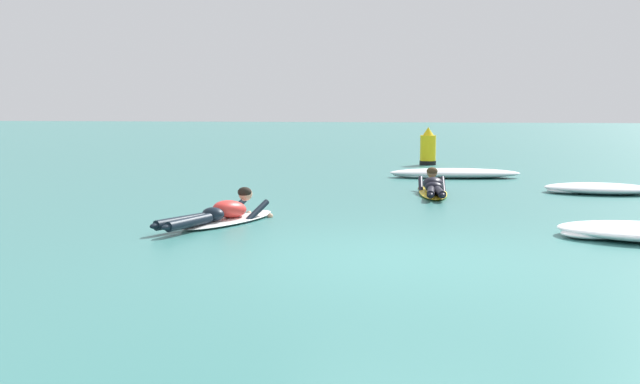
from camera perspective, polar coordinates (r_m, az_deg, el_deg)
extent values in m
plane|color=#387A75|center=(18.25, 7.94, 1.26)|extent=(120.00, 120.00, 0.00)
ellipsoid|color=white|center=(10.87, -7.17, -2.21)|extent=(1.26, 2.01, 0.07)
ellipsoid|color=white|center=(11.59, -4.33, -1.57)|extent=(0.27, 0.26, 0.06)
ellipsoid|color=red|center=(10.88, -7.02, -1.32)|extent=(0.62, 0.75, 0.34)
ellipsoid|color=black|center=(10.60, -8.30, -1.72)|extent=(0.42, 0.39, 0.20)
cylinder|color=black|center=(10.21, -10.78, -2.25)|extent=(0.51, 0.86, 0.14)
ellipsoid|color=black|center=(9.91, -12.60, -2.57)|extent=(0.18, 0.24, 0.08)
cylinder|color=black|center=(10.11, -10.11, -2.33)|extent=(0.42, 0.88, 0.14)
ellipsoid|color=black|center=(9.77, -11.72, -2.68)|extent=(0.18, 0.24, 0.08)
cylinder|color=black|center=(11.31, -6.75, -1.42)|extent=(0.31, 0.59, 0.35)
sphere|color=tan|center=(11.63, -5.54, -1.68)|extent=(0.09, 0.09, 0.09)
cylinder|color=black|center=(11.03, -5.02, -1.61)|extent=(0.31, 0.59, 0.35)
sphere|color=tan|center=(11.34, -3.89, -1.88)|extent=(0.09, 0.09, 0.09)
sphere|color=tan|center=(11.16, -5.80, -0.16)|extent=(0.21, 0.21, 0.21)
ellipsoid|color=black|center=(11.14, -5.87, -0.01)|extent=(0.28, 0.27, 0.16)
ellipsoid|color=yellow|center=(14.49, 8.75, -0.01)|extent=(0.68, 2.41, 0.07)
ellipsoid|color=yellow|center=(15.62, 8.54, 0.51)|extent=(0.20, 0.21, 0.06)
ellipsoid|color=black|center=(14.52, 8.75, 0.66)|extent=(0.44, 0.63, 0.34)
ellipsoid|color=black|center=(14.17, 8.82, 0.38)|extent=(0.36, 0.30, 0.20)
cylinder|color=black|center=(13.62, 8.60, 0.01)|extent=(0.14, 0.81, 0.14)
ellipsoid|color=black|center=(13.21, 8.58, -0.19)|extent=(0.11, 0.23, 0.08)
cylinder|color=black|center=(13.62, 9.27, 0.00)|extent=(0.24, 0.82, 0.14)
ellipsoid|color=black|center=(13.22, 9.48, -0.21)|extent=(0.11, 0.23, 0.08)
cylinder|color=black|center=(14.86, 7.83, 0.50)|extent=(0.13, 0.61, 0.35)
sphere|color=#8C6647|center=(15.26, 7.77, 0.28)|extent=(0.09, 0.09, 0.09)
cylinder|color=black|center=(14.86, 9.53, 0.47)|extent=(0.13, 0.61, 0.35)
sphere|color=#8C6647|center=(15.24, 9.43, 0.25)|extent=(0.09, 0.09, 0.09)
sphere|color=#8C6647|center=(14.87, 8.69, 1.51)|extent=(0.21, 0.21, 0.21)
ellipsoid|color=#47331E|center=(14.84, 8.70, 1.61)|extent=(0.23, 0.21, 0.16)
ellipsoid|color=white|center=(15.41, 20.85, 0.27)|extent=(2.15, 1.24, 0.20)
ellipsoid|color=white|center=(15.65, 22.66, 0.17)|extent=(0.76, 0.56, 0.14)
ellipsoid|color=white|center=(15.24, 18.57, 0.12)|extent=(0.78, 0.59, 0.11)
ellipsoid|color=white|center=(10.20, 20.42, -3.04)|extent=(0.92, 0.73, 0.11)
ellipsoid|color=white|center=(17.83, 10.41, 1.46)|extent=(3.17, 1.20, 0.23)
ellipsoid|color=white|center=(18.08, 12.79, 1.36)|extent=(1.15, 0.54, 0.16)
ellipsoid|color=white|center=(17.66, 7.44, 1.29)|extent=(1.19, 0.68, 0.13)
cylinder|color=yellow|center=(21.65, 8.38, 3.24)|extent=(0.46, 0.46, 0.86)
cone|color=yellow|center=(21.63, 8.40, 4.70)|extent=(0.32, 0.32, 0.24)
cylinder|color=black|center=(21.68, 8.36, 2.26)|extent=(0.48, 0.48, 0.12)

